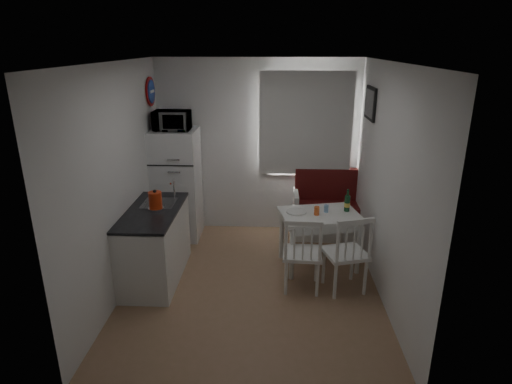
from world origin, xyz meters
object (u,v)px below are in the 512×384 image
Objects in this scene: chair_left at (303,247)px; wine_bottle at (347,200)px; dining_table at (320,219)px; kettle at (155,200)px; kitchen_counter at (155,244)px; bench at (339,214)px; fridge at (177,184)px; chair_right at (348,247)px; microwave at (172,120)px.

wine_bottle is at bearing 54.98° from chair_left.
dining_table is 4.44× the size of kettle.
kitchen_counter is 0.94× the size of bench.
kettle is at bearing -1.43° from kitchen_counter.
fridge reaches higher than bench.
chair_right is at bearing -95.16° from bench.
chair_right is 2.95m from microwave.
microwave is (0.02, 1.19, 1.31)m from kitchen_counter.
kitchen_counter is at bearing 178.80° from dining_table.
chair_left is 2.35m from fridge.
chair_left is at bearing -111.61° from bench.
dining_table is at bearing -22.93° from fridge.
chair_left reaches higher than dining_table.
microwave is at bearing 131.06° from chair_right.
fridge is 6.57× the size of kettle.
fridge is (-2.42, -0.11, 0.48)m from bench.
bench is 1.03m from wine_bottle.
dining_table is at bearing -21.72° from microwave.
kettle is (-1.99, -0.39, 0.37)m from dining_table.
kettle reaches higher than chair_left.
kitchen_counter reaches higher than wine_bottle.
bench reaches higher than chair_right.
dining_table is at bearing 94.52° from chair_right.
fridge reaches higher than wine_bottle.
kettle reaches higher than wine_bottle.
kitchen_counter is 1.30m from fridge.
wine_bottle is at bearing 3.98° from dining_table.
kitchen_counter is at bearing 157.05° from chair_right.
microwave is (-1.77, 1.47, 1.18)m from chair_left.
fridge is 5.51× the size of wine_bottle.
wine_bottle is at bearing 66.68° from chair_right.
kettle is (-2.24, 0.28, 0.42)m from chair_right.
wine_bottle is at bearing -93.17° from bench.
microwave reaches higher than chair_left.
chair_right is 1.13× the size of microwave.
dining_table is at bearing 11.06° from kettle.
kettle is at bearing -88.56° from microwave.
kitchen_counter is 4.47× the size of wine_bottle.
microwave is at bearing 163.43° from wine_bottle.
kitchen_counter is 2.80m from bench.
chair_right is (0.50, -0.00, 0.02)m from chair_left.
kitchen_counter is at bearing -90.90° from fridge.
fridge is at bearing 142.32° from chair_left.
chair_left is 2.59m from microwave.
bench is 2.84m from kettle.
kitchen_counter is 2.48m from wine_bottle.
kettle reaches higher than chair_right.
kitchen_counter is 5.32× the size of kettle.
fridge is (-2.27, 1.53, 0.21)m from chair_right.
chair_right is 0.34× the size of fridge.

